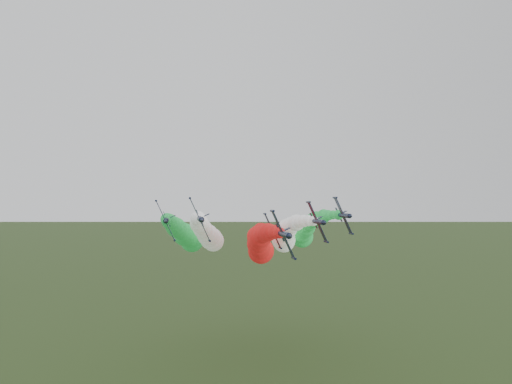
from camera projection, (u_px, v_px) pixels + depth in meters
The scene contains 6 objects.
jet_lead at pixel (261, 245), 130.50m from camera, with size 13.53×73.43×17.51m.
jet_inner_left at pixel (207, 234), 139.65m from camera, with size 13.00×72.90×16.98m.
jet_inner_right at pixel (286, 235), 147.21m from camera, with size 13.22×73.13×17.20m.
jet_outer_left at pixel (184, 234), 147.38m from camera, with size 13.47×73.37×17.44m.
jet_outer_right at pixel (305, 230), 157.60m from camera, with size 13.59×73.49×17.56m.
jet_trail at pixel (257, 240), 162.13m from camera, with size 13.34×73.24×17.32m.
Camera 1 is at (-22.98, -92.87, 47.20)m, focal length 35.00 mm.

